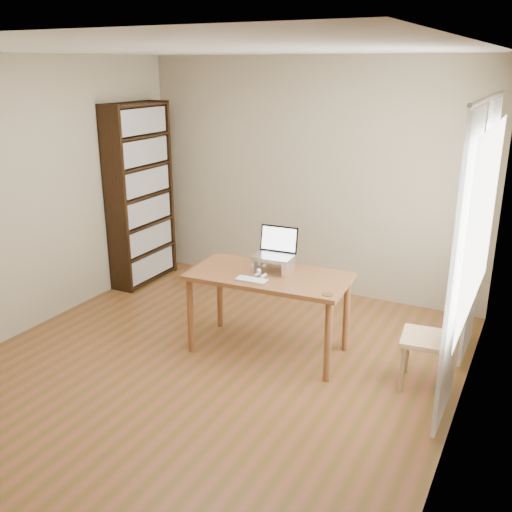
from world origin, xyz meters
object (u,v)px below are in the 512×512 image
Objects in this scene: keyboard at (252,280)px; cat at (272,264)px; laptop at (276,249)px; desk at (269,284)px; bookshelf at (140,195)px; chair at (437,334)px.

cat is at bearing 83.19° from keyboard.
cat is (0.03, 0.33, 0.05)m from keyboard.
laptop reaches higher than keyboard.
desk is at bearing -72.51° from cat.
bookshelf reaches higher than desk.
bookshelf is 7.23× the size of keyboard.
desk is 1.47m from chair.
bookshelf reaches higher than chair.
bookshelf is 2.30m from laptop.
desk is at bearing 175.48° from chair.
bookshelf is 4.50× the size of cat.
chair is (1.48, -0.06, -0.33)m from cat.
desk is at bearing 74.31° from keyboard.
desk is 1.63× the size of chair.
chair reaches higher than desk.
laptop is 0.14m from cat.
keyboard is 0.33× the size of chair.
chair is at bearing -2.11° from desk.
desk is 3.94× the size of laptop.
cat is 0.52× the size of chair.
laptop is (0.00, 0.14, 0.29)m from desk.
bookshelf reaches higher than keyboard.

